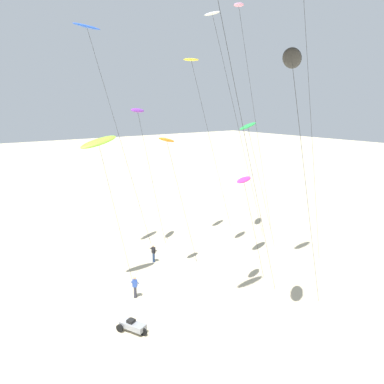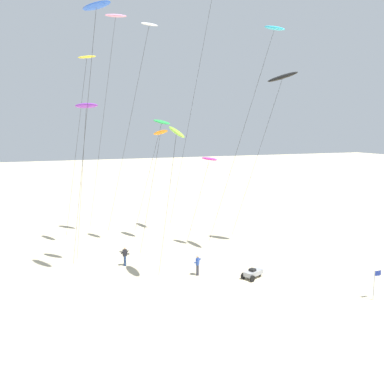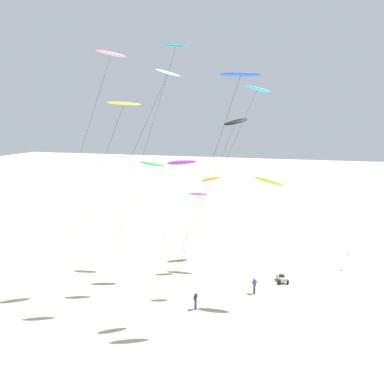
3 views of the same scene
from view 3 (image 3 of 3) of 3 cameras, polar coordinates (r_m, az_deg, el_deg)
The scene contains 17 objects.
ground_plane at distance 44.75m, azimuth 13.72°, elevation -12.53°, with size 260.00×260.00×0.00m, color beige.
kite_black at distance 49.73m, azimuth 5.94°, elevation 9.39°, with size 2.96×8.02×17.11m.
kite_orange at distance 38.55m, azimuth 2.42°, elevation 1.55°, with size 1.57×4.71×11.79m.
kite_green at distance 42.55m, azimuth -5.45°, elevation 3.69°, with size 2.30×7.18×12.77m.
kite_magenta at distance 45.21m, azimuth 0.79°, elevation -0.36°, with size 1.61×4.58×9.06m.
kite_cyan at distance 46.56m, azimuth 8.77°, elevation 13.46°, with size 2.56×9.69×20.59m.
kite_teal at distance 47.26m, azimuth -2.33°, elevation 18.89°, with size 2.56×9.12×24.81m.
kite_pink at distance 40.05m, azimuth -11.09°, elevation 17.68°, with size 3.19×9.25×23.07m.
kite_blue at distance 31.88m, azimuth 6.46°, elevation 15.15°, with size 2.65×7.85×20.34m.
kite_purple at distance 32.80m, azimuth -1.45°, elevation 3.88°, with size 2.08×4.48×13.88m.
kite_yellow at distance 35.51m, azimuth -9.40°, elevation 11.40°, with size 2.73×8.53×18.40m.
kite_lime at distance 37.06m, azimuth 10.42°, elevation 1.34°, with size 1.11×4.01×12.17m.
kite_white at distance 39.85m, azimuth -3.58°, elevation 15.31°, with size 3.23×10.77×21.51m.
kite_flyer_nearest at distance 42.24m, azimuth 8.49°, elevation -12.44°, with size 0.73×0.73×1.67m.
kite_flyer_middle at distance 38.72m, azimuth 0.48°, elevation -14.52°, with size 0.61×0.59×1.67m.
beach_buggy at distance 45.74m, azimuth 12.07°, elevation -11.37°, with size 2.11×1.51×0.82m.
marker_flag at distance 50.82m, azimuth 20.51°, elevation -8.31°, with size 0.57×0.05×2.10m.
Camera 3 is at (-41.30, -1.65, 17.16)m, focal length 39.20 mm.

